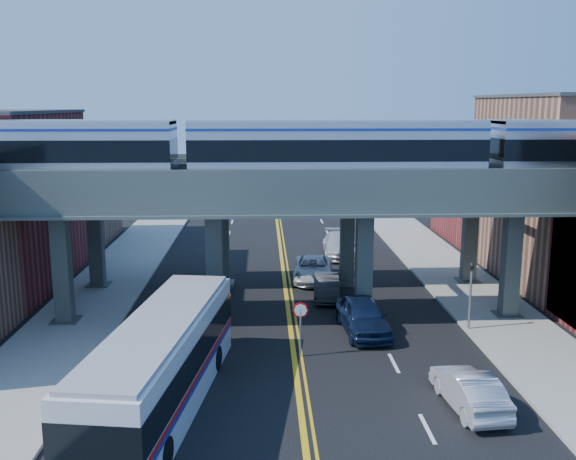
{
  "coord_description": "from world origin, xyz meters",
  "views": [
    {
      "loc": [
        -1.39,
        -25.18,
        11.56
      ],
      "look_at": [
        -0.08,
        8.09,
        5.02
      ],
      "focal_mm": 40.0,
      "sensor_mm": 36.0,
      "label": 1
    }
  ],
  "objects_px": {
    "car_lane_b": "(326,287)",
    "car_lane_c": "(313,269)",
    "stop_sign": "(301,320)",
    "traffic_signal": "(471,289)",
    "transit_train": "(336,150)",
    "car_lane_d": "(339,245)",
    "car_lane_a": "(363,316)",
    "car_parked_curb": "(469,390)",
    "transit_bus": "(161,365)"
  },
  "relations": [
    {
      "from": "transit_bus",
      "to": "car_lane_b",
      "type": "distance_m",
      "value": 15.98
    },
    {
      "from": "car_lane_c",
      "to": "car_parked_curb",
      "type": "xyz_separation_m",
      "value": [
        4.59,
        -18.58,
        -0.01
      ]
    },
    {
      "from": "transit_bus",
      "to": "car_lane_b",
      "type": "relative_size",
      "value": 3.1
    },
    {
      "from": "car_lane_a",
      "to": "transit_bus",
      "type": "bearing_deg",
      "value": -143.36
    },
    {
      "from": "car_lane_b",
      "to": "car_lane_c",
      "type": "xyz_separation_m",
      "value": [
        -0.49,
        4.1,
        0.05
      ]
    },
    {
      "from": "transit_bus",
      "to": "car_lane_d",
      "type": "bearing_deg",
      "value": -13.45
    },
    {
      "from": "car_parked_curb",
      "to": "transit_train",
      "type": "bearing_deg",
      "value": -74.14
    },
    {
      "from": "transit_train",
      "to": "car_parked_curb",
      "type": "relative_size",
      "value": 10.23
    },
    {
      "from": "car_lane_b",
      "to": "car_parked_curb",
      "type": "distance_m",
      "value": 15.05
    },
    {
      "from": "stop_sign",
      "to": "traffic_signal",
      "type": "height_order",
      "value": "traffic_signal"
    },
    {
      "from": "car_lane_a",
      "to": "car_lane_c",
      "type": "height_order",
      "value": "car_lane_a"
    },
    {
      "from": "stop_sign",
      "to": "car_parked_curb",
      "type": "relative_size",
      "value": 0.57
    },
    {
      "from": "transit_train",
      "to": "car_lane_c",
      "type": "bearing_deg",
      "value": 93.43
    },
    {
      "from": "car_lane_c",
      "to": "car_lane_d",
      "type": "relative_size",
      "value": 0.92
    },
    {
      "from": "traffic_signal",
      "to": "car_lane_a",
      "type": "bearing_deg",
      "value": 179.43
    },
    {
      "from": "transit_train",
      "to": "stop_sign",
      "type": "xyz_separation_m",
      "value": [
        -2.1,
        -5.0,
        -7.49
      ]
    },
    {
      "from": "transit_train",
      "to": "car_parked_curb",
      "type": "distance_m",
      "value": 14.07
    },
    {
      "from": "transit_bus",
      "to": "car_lane_a",
      "type": "bearing_deg",
      "value": -40.58
    },
    {
      "from": "traffic_signal",
      "to": "car_parked_curb",
      "type": "xyz_separation_m",
      "value": [
        -2.7,
        -8.44,
        -1.55
      ]
    },
    {
      "from": "car_lane_b",
      "to": "car_parked_curb",
      "type": "xyz_separation_m",
      "value": [
        4.09,
        -14.48,
        0.04
      ]
    },
    {
      "from": "car_lane_a",
      "to": "car_lane_d",
      "type": "relative_size",
      "value": 0.89
    },
    {
      "from": "transit_train",
      "to": "traffic_signal",
      "type": "bearing_deg",
      "value": -16.4
    },
    {
      "from": "car_lane_c",
      "to": "transit_bus",
      "type": "bearing_deg",
      "value": -106.75
    },
    {
      "from": "transit_train",
      "to": "car_lane_d",
      "type": "height_order",
      "value": "transit_train"
    },
    {
      "from": "stop_sign",
      "to": "car_lane_d",
      "type": "bearing_deg",
      "value": 78.17
    },
    {
      "from": "traffic_signal",
      "to": "car_lane_b",
      "type": "xyz_separation_m",
      "value": [
        -6.79,
        6.04,
        -1.58
      ]
    },
    {
      "from": "car_lane_a",
      "to": "car_lane_b",
      "type": "xyz_separation_m",
      "value": [
        -1.28,
        5.99,
        -0.19
      ]
    },
    {
      "from": "stop_sign",
      "to": "traffic_signal",
      "type": "distance_m",
      "value": 9.41
    },
    {
      "from": "car_parked_curb",
      "to": "car_lane_d",
      "type": "bearing_deg",
      "value": -91.11
    },
    {
      "from": "car_lane_d",
      "to": "car_lane_b",
      "type": "bearing_deg",
      "value": -97.85
    },
    {
      "from": "stop_sign",
      "to": "transit_bus",
      "type": "height_order",
      "value": "transit_bus"
    },
    {
      "from": "car_lane_a",
      "to": "car_parked_curb",
      "type": "height_order",
      "value": "car_lane_a"
    },
    {
      "from": "car_lane_c",
      "to": "traffic_signal",
      "type": "bearing_deg",
      "value": -49.13
    },
    {
      "from": "transit_bus",
      "to": "car_lane_d",
      "type": "height_order",
      "value": "transit_bus"
    },
    {
      "from": "traffic_signal",
      "to": "car_lane_d",
      "type": "xyz_separation_m",
      "value": [
        -4.69,
        17.1,
        -1.44
      ]
    },
    {
      "from": "car_lane_a",
      "to": "car_lane_c",
      "type": "xyz_separation_m",
      "value": [
        -1.77,
        10.08,
        -0.14
      ]
    },
    {
      "from": "car_lane_b",
      "to": "stop_sign",
      "type": "bearing_deg",
      "value": -98.57
    },
    {
      "from": "stop_sign",
      "to": "transit_bus",
      "type": "relative_size",
      "value": 0.2
    },
    {
      "from": "car_lane_a",
      "to": "stop_sign",
      "type": "bearing_deg",
      "value": -142.69
    },
    {
      "from": "stop_sign",
      "to": "traffic_signal",
      "type": "xyz_separation_m",
      "value": [
        8.9,
        3.0,
        0.54
      ]
    },
    {
      "from": "traffic_signal",
      "to": "transit_bus",
      "type": "height_order",
      "value": "traffic_signal"
    },
    {
      "from": "traffic_signal",
      "to": "car_lane_c",
      "type": "xyz_separation_m",
      "value": [
        -7.29,
        10.14,
        -1.54
      ]
    },
    {
      "from": "transit_bus",
      "to": "car_parked_curb",
      "type": "bearing_deg",
      "value": -84.6
    },
    {
      "from": "stop_sign",
      "to": "car_lane_b",
      "type": "relative_size",
      "value": 0.6
    },
    {
      "from": "transit_train",
      "to": "car_lane_a",
      "type": "bearing_deg",
      "value": -56.53
    },
    {
      "from": "car_lane_b",
      "to": "car_parked_curb",
      "type": "height_order",
      "value": "car_parked_curb"
    },
    {
      "from": "car_lane_a",
      "to": "car_lane_d",
      "type": "height_order",
      "value": "car_lane_a"
    },
    {
      "from": "transit_bus",
      "to": "car_lane_d",
      "type": "xyz_separation_m",
      "value": [
        9.85,
        25.0,
        -0.88
      ]
    },
    {
      "from": "transit_train",
      "to": "stop_sign",
      "type": "bearing_deg",
      "value": -112.81
    },
    {
      "from": "transit_train",
      "to": "stop_sign",
      "type": "distance_m",
      "value": 9.25
    }
  ]
}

